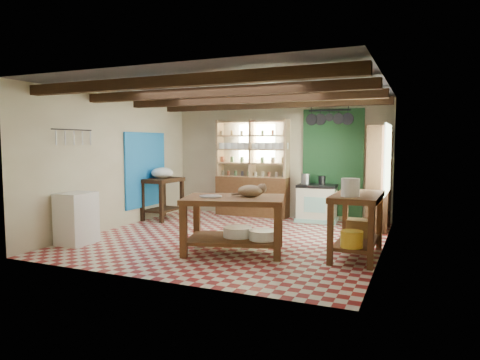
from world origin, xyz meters
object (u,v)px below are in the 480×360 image
at_px(prep_table, 163,199).
at_px(cat, 251,191).
at_px(stove, 317,203).
at_px(work_table, 234,225).
at_px(right_counter, 357,226).
at_px(white_cabinet, 77,218).

xyz_separation_m(prep_table, cat, (2.83, -1.86, 0.49)).
distance_m(stove, prep_table, 3.36).
bearing_deg(work_table, right_counter, -1.88).
distance_m(stove, cat, 2.96).
height_order(prep_table, white_cabinet, prep_table).
xyz_separation_m(white_cabinet, cat, (2.85, 0.66, 0.52)).
height_order(work_table, white_cabinet, white_cabinet).
relative_size(prep_table, right_counter, 0.69).
xyz_separation_m(white_cabinet, right_counter, (4.40, 0.99, 0.04)).
distance_m(work_table, right_counter, 1.83).
bearing_deg(cat, prep_table, 120.73).
relative_size(work_table, stove, 1.85).
height_order(prep_table, right_counter, right_counter).
bearing_deg(right_counter, work_table, -165.76).
height_order(work_table, prep_table, prep_table).
relative_size(white_cabinet, cat, 2.13).
bearing_deg(right_counter, white_cabinet, -167.09).
bearing_deg(cat, white_cabinet, 167.22).
distance_m(work_table, prep_table, 3.27).
relative_size(work_table, prep_table, 1.67).
xyz_separation_m(work_table, stove, (0.60, 3.00, -0.03)).
bearing_deg(white_cabinet, right_counter, 12.90).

